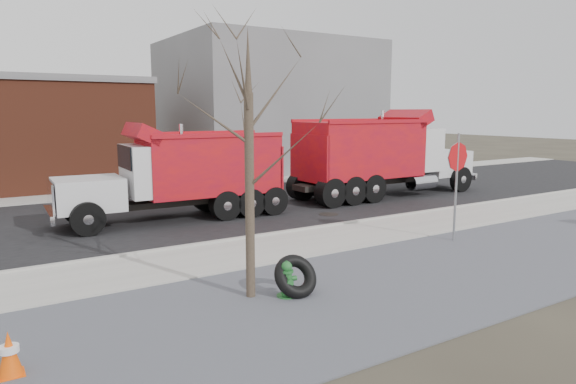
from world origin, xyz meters
TOP-DOWN VIEW (x-y plane):
  - ground at (0.00, 0.00)m, footprint 120.00×120.00m
  - gravel_verge at (0.00, -3.50)m, footprint 60.00×5.00m
  - sidewalk at (0.00, 0.25)m, footprint 60.00×2.50m
  - curb at (0.00, 1.55)m, footprint 60.00×0.15m
  - road at (0.00, 6.30)m, footprint 60.00×9.40m
  - far_sidewalk at (0.00, 12.00)m, footprint 60.00×2.00m
  - building_grey at (9.00, 18.00)m, footprint 12.00×10.00m
  - bare_tree at (-3.20, -2.60)m, footprint 3.20×3.20m
  - fire_hydrant at (-2.60, -2.99)m, footprint 0.43×0.41m
  - truck_tire at (-2.40, -2.99)m, footprint 0.92×0.74m
  - stop_sign at (3.78, -1.71)m, footprint 0.83×0.08m
  - traffic_cone_near at (-7.47, -3.55)m, footprint 0.35×0.35m
  - dump_truck_red_a at (7.31, 5.29)m, footprint 9.13×2.63m
  - dump_truck_red_b at (-1.58, 5.24)m, footprint 7.69×2.47m

SIDE VIEW (x-z plane):
  - ground at x=0.00m, z-range 0.00..0.00m
  - road at x=0.00m, z-range 0.00..0.02m
  - gravel_verge at x=0.00m, z-range 0.00..0.03m
  - sidewalk at x=0.00m, z-range 0.00..0.06m
  - far_sidewalk at x=0.00m, z-range 0.00..0.06m
  - curb at x=0.00m, z-range 0.00..0.11m
  - traffic_cone_near at x=-7.47m, z-range 0.00..0.66m
  - fire_hydrant at x=-2.60m, z-range -0.03..0.72m
  - truck_tire at x=-2.40m, z-range -0.04..0.85m
  - dump_truck_red_b at x=-1.58m, z-range 0.03..3.27m
  - dump_truck_red_a at x=7.31m, z-range 0.03..3.70m
  - stop_sign at x=3.78m, z-range 0.53..3.60m
  - bare_tree at x=-3.20m, z-range 0.70..5.90m
  - building_grey at x=9.00m, z-range 0.00..8.00m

